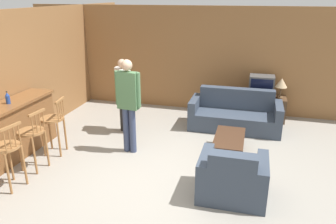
# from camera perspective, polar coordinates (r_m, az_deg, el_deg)

# --- Properties ---
(ground_plane) EXTENTS (24.00, 24.00, 0.00)m
(ground_plane) POSITION_cam_1_polar(r_m,az_deg,el_deg) (5.44, -0.87, -11.85)
(ground_plane) COLOR gray
(wall_back) EXTENTS (9.40, 0.08, 2.60)m
(wall_back) POSITION_cam_1_polar(r_m,az_deg,el_deg) (8.38, 6.03, 9.06)
(wall_back) COLOR olive
(wall_back) RESTS_ON ground_plane
(wall_left) EXTENTS (0.08, 8.68, 2.60)m
(wall_left) POSITION_cam_1_polar(r_m,az_deg,el_deg) (7.50, -22.51, 6.36)
(wall_left) COLOR olive
(wall_left) RESTS_ON ground_plane
(bar_counter) EXTENTS (0.55, 2.63, 1.03)m
(bar_counter) POSITION_cam_1_polar(r_m,az_deg,el_deg) (6.40, -27.23, -3.93)
(bar_counter) COLOR brown
(bar_counter) RESTS_ON ground_plane
(bar_chair_near) EXTENTS (0.50, 0.50, 1.08)m
(bar_chair_near) POSITION_cam_1_polar(r_m,az_deg,el_deg) (5.55, -26.22, -6.24)
(bar_chair_near) COLOR #996638
(bar_chair_near) RESTS_ON ground_plane
(bar_chair_mid) EXTENTS (0.47, 0.47, 1.08)m
(bar_chair_mid) POSITION_cam_1_polar(r_m,az_deg,el_deg) (5.96, -22.57, -3.91)
(bar_chair_mid) COLOR #996638
(bar_chair_mid) RESTS_ON ground_plane
(bar_chair_far) EXTENTS (0.50, 0.50, 1.08)m
(bar_chair_far) POSITION_cam_1_polar(r_m,az_deg,el_deg) (6.42, -19.31, -1.80)
(bar_chair_far) COLOR #996638
(bar_chair_far) RESTS_ON ground_plane
(couch_far) EXTENTS (1.98, 0.85, 0.86)m
(couch_far) POSITION_cam_1_polar(r_m,az_deg,el_deg) (7.48, 11.58, -0.55)
(couch_far) COLOR #384251
(couch_far) RESTS_ON ground_plane
(armchair_near) EXTENTS (0.98, 0.81, 0.83)m
(armchair_near) POSITION_cam_1_polar(r_m,az_deg,el_deg) (4.99, 11.13, -11.42)
(armchair_near) COLOR #384251
(armchair_near) RESTS_ON ground_plane
(coffee_table) EXTENTS (0.54, 1.05, 0.37)m
(coffee_table) POSITION_cam_1_polar(r_m,az_deg,el_deg) (6.20, 10.62, -4.74)
(coffee_table) COLOR #472D1E
(coffee_table) RESTS_ON ground_plane
(tv_unit) EXTENTS (1.19, 0.50, 0.57)m
(tv_unit) POSITION_cam_1_polar(r_m,az_deg,el_deg) (8.16, 15.60, 0.74)
(tv_unit) COLOR #513823
(tv_unit) RESTS_ON ground_plane
(tv) EXTENTS (0.57, 0.41, 0.50)m
(tv) POSITION_cam_1_polar(r_m,az_deg,el_deg) (8.01, 15.95, 4.35)
(tv) COLOR #4C4C4C
(tv) RESTS_ON tv_unit
(bottle) EXTENTS (0.08, 0.08, 0.23)m
(bottle) POSITION_cam_1_polar(r_m,az_deg,el_deg) (6.44, -26.14, 2.18)
(bottle) COLOR #234293
(bottle) RESTS_ON bar_counter
(table_lamp) EXTENTS (0.27, 0.27, 0.47)m
(table_lamp) POSITION_cam_1_polar(r_m,az_deg,el_deg) (8.01, 19.16, 4.73)
(table_lamp) COLOR brown
(table_lamp) RESTS_ON tv_unit
(person_by_window) EXTENTS (0.44, 0.43, 1.61)m
(person_by_window) POSITION_cam_1_polar(r_m,az_deg,el_deg) (6.99, -7.79, 3.47)
(person_by_window) COLOR black
(person_by_window) RESTS_ON ground_plane
(person_by_counter) EXTENTS (0.51, 0.20, 1.78)m
(person_by_counter) POSITION_cam_1_polar(r_m,az_deg,el_deg) (6.03, -6.95, 2.00)
(person_by_counter) COLOR #384260
(person_by_counter) RESTS_ON ground_plane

